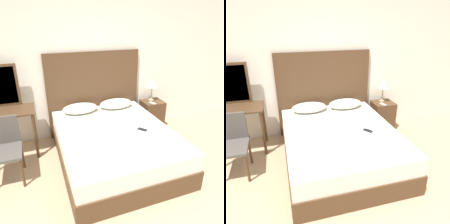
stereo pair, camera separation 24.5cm
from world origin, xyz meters
TOP-DOWN VIEW (x-y plane):
  - wall_back at (0.00, 2.53)m, footprint 10.00×0.06m
  - bed at (-0.10, 1.38)m, footprint 1.69×2.11m
  - headboard at (-0.10, 2.46)m, footprint 1.78×0.05m
  - pillow_left at (-0.44, 2.20)m, footprint 0.63×0.37m
  - pillow_right at (0.25, 2.20)m, footprint 0.63×0.37m
  - phone_on_bed at (0.30, 1.22)m, footprint 0.14×0.16m
  - nightstand at (1.05, 2.21)m, footprint 0.42×0.38m
  - table_lamp at (1.06, 2.28)m, footprint 0.25×0.25m
  - phone_on_nightstand at (0.99, 2.11)m, footprint 0.11×0.16m
  - vanity_desk at (-1.66, 2.10)m, footprint 0.88×0.52m
  - vanity_mirror at (-1.66, 2.34)m, footprint 0.52×0.03m
  - chair at (-1.70, 1.54)m, footprint 0.51×0.50m

SIDE VIEW (x-z plane):
  - bed at x=-0.10m, z-range 0.00..0.55m
  - nightstand at x=1.05m, z-range 0.00..0.58m
  - chair at x=-1.70m, z-range 0.07..0.96m
  - phone_on_bed at x=0.30m, z-range 0.55..0.56m
  - phone_on_nightstand at x=0.99m, z-range 0.58..0.59m
  - pillow_left at x=-0.44m, z-range 0.55..0.72m
  - pillow_right at x=0.25m, z-range 0.55..0.72m
  - vanity_desk at x=-1.66m, z-range 0.25..1.05m
  - headboard at x=-0.10m, z-range 0.00..1.59m
  - table_lamp at x=1.06m, z-range 0.71..1.18m
  - vanity_mirror at x=-1.66m, z-range 0.80..1.48m
  - wall_back at x=0.00m, z-range 0.00..2.70m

